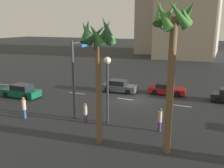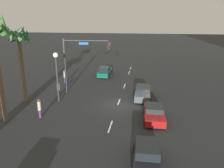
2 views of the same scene
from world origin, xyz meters
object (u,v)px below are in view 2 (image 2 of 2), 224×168
at_px(car_3, 105,72).
at_px(pedestrian_0, 65,76).
at_px(car_4, 154,113).
at_px(traffic_signal, 80,57).
at_px(pedestrian_2, 39,108).
at_px(palm_tree_0, 19,43).
at_px(car_1, 143,93).
at_px(car_2, 147,157).
at_px(pedestrian_1, 58,89).
at_px(streetlamp, 56,67).

xyz_separation_m(car_3, pedestrian_0, (-4.87, 4.90, 0.35)).
bearing_deg(car_4, pedestrian_0, 50.94).
height_order(traffic_signal, pedestrian_2, traffic_signal).
xyz_separation_m(car_3, traffic_signal, (-8.74, 1.38, 3.88)).
bearing_deg(car_4, car_3, 26.59).
bearing_deg(car_4, palm_tree_0, 81.44).
height_order(car_1, palm_tree_0, palm_tree_0).
bearing_deg(pedestrian_2, palm_tree_0, 44.24).
bearing_deg(pedestrian_0, car_2, -145.26).
relative_size(car_1, palm_tree_0, 0.49).
distance_m(pedestrian_2, palm_tree_0, 7.35).
distance_m(car_4, pedestrian_1, 12.11).
xyz_separation_m(streetlamp, pedestrian_2, (-4.34, 0.08, -2.89)).
distance_m(car_3, pedestrian_2, 16.55).
relative_size(traffic_signal, streetlamp, 1.22).
xyz_separation_m(car_4, traffic_signal, (6.15, 8.83, 3.96)).
height_order(car_2, traffic_signal, traffic_signal).
distance_m(car_1, pedestrian_1, 10.01).
distance_m(streetlamp, pedestrian_1, 3.52).
height_order(car_4, pedestrian_1, pedestrian_1).
relative_size(car_1, pedestrian_0, 2.16).
xyz_separation_m(car_2, pedestrian_0, (16.92, 11.74, 0.36)).
height_order(traffic_signal, streetlamp, traffic_signal).
bearing_deg(car_3, car_1, -146.48).
xyz_separation_m(car_2, streetlamp, (9.88, 9.86, 3.24)).
height_order(car_1, car_4, car_1).
bearing_deg(car_4, car_2, 174.94).
xyz_separation_m(pedestrian_1, palm_tree_0, (-2.58, 2.75, 5.65)).
bearing_deg(car_2, car_3, 17.43).
bearing_deg(traffic_signal, palm_tree_0, 128.54).
bearing_deg(car_3, pedestrian_2, 169.20).
xyz_separation_m(car_4, pedestrian_1, (4.67, 11.17, 0.30)).
distance_m(traffic_signal, palm_tree_0, 6.80).
relative_size(car_4, palm_tree_0, 0.49).
relative_size(pedestrian_2, palm_tree_0, 0.22).
distance_m(car_1, pedestrian_2, 11.57).
relative_size(pedestrian_0, palm_tree_0, 0.23).
xyz_separation_m(car_4, pedestrian_2, (-1.36, 10.55, 0.42)).
bearing_deg(pedestrian_0, car_3, -45.17).
height_order(car_3, pedestrian_1, pedestrian_1).
relative_size(car_4, pedestrian_0, 2.18).
distance_m(car_2, streetlamp, 14.33).
height_order(car_1, pedestrian_2, pedestrian_2).
xyz_separation_m(streetlamp, pedestrian_1, (1.70, 0.70, -3.01)).
bearing_deg(car_2, palm_tree_0, 55.93).
distance_m(streetlamp, pedestrian_2, 5.22).
height_order(pedestrian_0, pedestrian_2, pedestrian_0).
xyz_separation_m(car_1, pedestrian_0, (4.58, 11.15, 0.37)).
relative_size(car_1, pedestrian_1, 2.48).
height_order(pedestrian_1, pedestrian_2, pedestrian_2).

